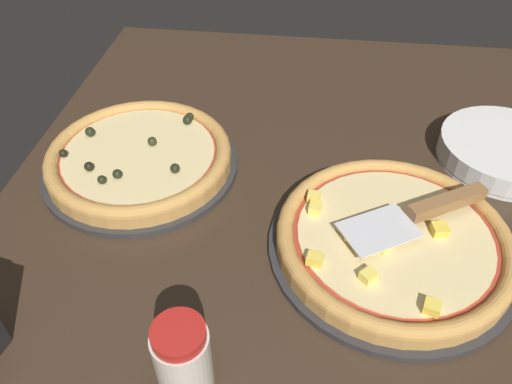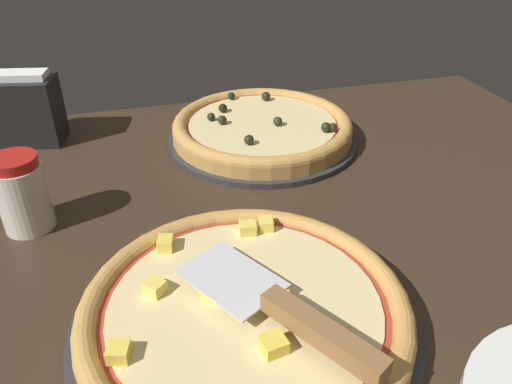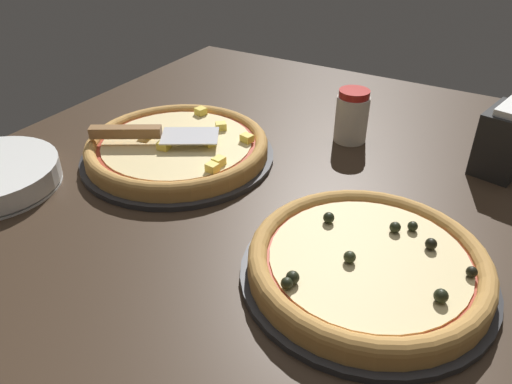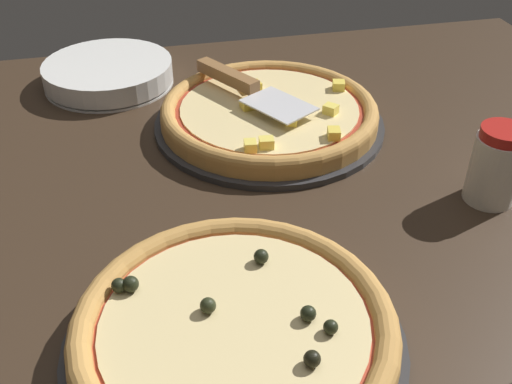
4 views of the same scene
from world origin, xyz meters
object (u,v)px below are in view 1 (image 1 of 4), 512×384
(pizza_back, at_px, (140,156))
(parmesan_shaker, at_px, (184,357))
(plate_stack, at_px, (505,151))
(pizza_front, at_px, (394,238))
(serving_spatula, at_px, (433,209))

(pizza_back, bearing_deg, parmesan_shaker, -155.70)
(parmesan_shaker, bearing_deg, plate_stack, -44.22)
(pizza_front, bearing_deg, pizza_back, 71.78)
(pizza_front, distance_m, serving_spatula, 0.07)
(serving_spatula, distance_m, plate_stack, 0.27)
(pizza_front, relative_size, serving_spatula, 1.51)
(pizza_back, xyz_separation_m, plate_stack, (0.11, -0.64, -0.01))
(parmesan_shaker, bearing_deg, pizza_front, -46.98)
(pizza_front, bearing_deg, serving_spatula, -54.10)
(pizza_front, height_order, serving_spatula, serving_spatula)
(serving_spatula, xyz_separation_m, plate_stack, (0.21, -0.16, -0.04))
(serving_spatula, distance_m, parmesan_shaker, 0.42)
(pizza_front, xyz_separation_m, plate_stack, (0.25, -0.22, -0.01))
(serving_spatula, bearing_deg, pizza_back, 77.94)
(pizza_back, bearing_deg, plate_stack, -80.71)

